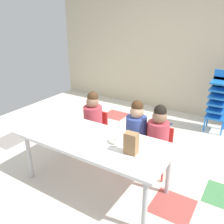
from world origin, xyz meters
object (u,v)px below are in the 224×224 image
object	(u,v)px
seated_child_far_right	(158,134)
paper_bag_brown	(131,143)
seated_child_middle_seat	(136,128)
kid_chair_blue_stack	(219,98)
paper_plate_near_edge	(114,142)
craft_table	(95,143)
donut_powdered_on_plate	(114,141)
seated_child_near_camera	(93,117)

from	to	relation	value
seated_child_far_right	paper_bag_brown	world-z (taller)	seated_child_far_right
seated_child_middle_seat	paper_bag_brown	bearing A→B (deg)	-68.07
seated_child_far_right	kid_chair_blue_stack	world-z (taller)	kid_chair_blue_stack
seated_child_middle_seat	paper_bag_brown	world-z (taller)	seated_child_middle_seat
seated_child_far_right	paper_plate_near_edge	xyz separation A→B (m)	(-0.29, -0.56, 0.06)
craft_table	paper_bag_brown	distance (m)	0.50
paper_bag_brown	donut_powdered_on_plate	size ratio (longest dim) A/B	1.80
kid_chair_blue_stack	paper_bag_brown	bearing A→B (deg)	-100.41
seated_child_middle_seat	donut_powdered_on_plate	size ratio (longest dim) A/B	7.51
craft_table	kid_chair_blue_stack	bearing A→B (deg)	68.66
paper_bag_brown	donut_powdered_on_plate	distance (m)	0.28
kid_chair_blue_stack	paper_bag_brown	distance (m)	2.39
craft_table	seated_child_middle_seat	distance (m)	0.63
seated_child_near_camera	seated_child_middle_seat	xyz separation A→B (m)	(0.67, 0.00, 0.00)
seated_child_near_camera	donut_powdered_on_plate	bearing A→B (deg)	-39.45
seated_child_far_right	seated_child_middle_seat	bearing A→B (deg)	180.00
kid_chair_blue_stack	donut_powdered_on_plate	xyz separation A→B (m)	(-0.68, -2.27, 0.06)
seated_child_near_camera	paper_bag_brown	xyz separation A→B (m)	(0.93, -0.64, 0.17)
donut_powdered_on_plate	seated_child_near_camera	bearing A→B (deg)	140.55
paper_plate_near_edge	craft_table	bearing A→B (deg)	-169.71
seated_child_near_camera	paper_bag_brown	size ratio (longest dim) A/B	4.17
seated_child_near_camera	seated_child_far_right	size ratio (longest dim) A/B	1.00
craft_table	seated_child_far_right	xyz separation A→B (m)	(0.50, 0.60, -0.01)
seated_child_near_camera	seated_child_far_right	distance (m)	0.97
seated_child_far_right	seated_child_near_camera	bearing A→B (deg)	180.00
seated_child_near_camera	seated_child_far_right	bearing A→B (deg)	0.00
craft_table	kid_chair_blue_stack	distance (m)	2.47
seated_child_near_camera	donut_powdered_on_plate	size ratio (longest dim) A/B	7.51
seated_child_far_right	paper_bag_brown	xyz separation A→B (m)	(-0.04, -0.64, 0.17)
kid_chair_blue_stack	donut_powdered_on_plate	world-z (taller)	kid_chair_blue_stack
seated_child_middle_seat	paper_bag_brown	size ratio (longest dim) A/B	4.17
paper_plate_near_edge	seated_child_near_camera	bearing A→B (deg)	140.55
seated_child_middle_seat	donut_powdered_on_plate	world-z (taller)	seated_child_middle_seat
seated_child_middle_seat	kid_chair_blue_stack	distance (m)	1.84
craft_table	kid_chair_blue_stack	size ratio (longest dim) A/B	1.62
paper_plate_near_edge	donut_powdered_on_plate	world-z (taller)	donut_powdered_on_plate
craft_table	seated_child_near_camera	size ratio (longest dim) A/B	1.83
kid_chair_blue_stack	paper_bag_brown	world-z (taller)	kid_chair_blue_stack
seated_child_near_camera	seated_child_middle_seat	size ratio (longest dim) A/B	1.00
seated_child_near_camera	seated_child_middle_seat	distance (m)	0.67
seated_child_middle_seat	paper_plate_near_edge	bearing A→B (deg)	-89.26
craft_table	paper_plate_near_edge	bearing A→B (deg)	10.29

